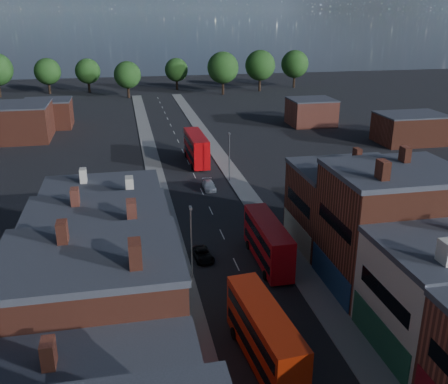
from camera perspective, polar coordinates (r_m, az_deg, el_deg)
name	(u,v)px	position (r m, az deg, el deg)	size (l,w,h in m)	color
pavement_west	(163,209)	(71.10, -6.96, -1.90)	(3.00, 200.00, 0.12)	gray
pavement_east	(252,202)	(73.10, 3.24, -1.14)	(3.00, 200.00, 0.12)	gray
lamp_post_2	(191,238)	(51.11, -3.76, -5.23)	(0.25, 0.70, 8.12)	slate
lamp_post_3	(229,154)	(80.57, 0.62, 4.41)	(0.25, 0.70, 8.12)	slate
bus_0	(264,335)	(40.65, 4.63, -15.96)	(3.66, 11.64, 4.94)	#B3240A
bus_1	(268,241)	(55.27, 5.03, -5.60)	(2.90, 11.31, 4.88)	red
bus_2	(196,148)	(91.26, -3.18, 5.09)	(3.28, 12.44, 5.35)	#B9080B
car_2	(203,254)	(56.72, -2.47, -7.14)	(1.95, 4.22, 1.17)	black
car_3	(209,185)	(78.11, -1.72, 0.76)	(1.78, 4.38, 1.27)	white
ped_1	(191,339)	(42.76, -3.75, -16.46)	(0.96, 0.53, 1.98)	#3B1E17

